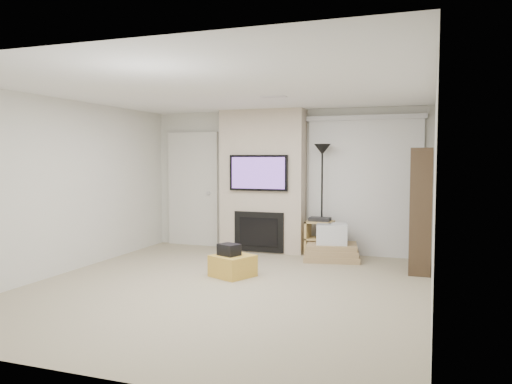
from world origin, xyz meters
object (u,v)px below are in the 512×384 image
(floor_lamp, at_px, (322,168))
(av_stand, at_px, (320,236))
(bookshelf, at_px, (421,210))
(box_stack, at_px, (332,246))
(ottoman, at_px, (233,266))

(floor_lamp, relative_size, av_stand, 2.87)
(av_stand, relative_size, bookshelf, 0.37)
(box_stack, bearing_deg, floor_lamp, 128.85)
(ottoman, xyz_separation_m, box_stack, (1.09, 1.58, 0.08))
(av_stand, xyz_separation_m, bookshelf, (1.63, -0.58, 0.55))
(ottoman, xyz_separation_m, av_stand, (0.84, 1.81, 0.20))
(ottoman, bearing_deg, box_stack, 55.23)
(ottoman, xyz_separation_m, floor_lamp, (0.87, 1.86, 1.34))
(floor_lamp, relative_size, box_stack, 1.91)
(ottoman, bearing_deg, bookshelf, 26.58)
(floor_lamp, height_order, bookshelf, floor_lamp)
(ottoman, distance_m, floor_lamp, 2.45)
(ottoman, height_order, av_stand, av_stand)
(av_stand, bearing_deg, bookshelf, -19.54)
(ottoman, height_order, box_stack, box_stack)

